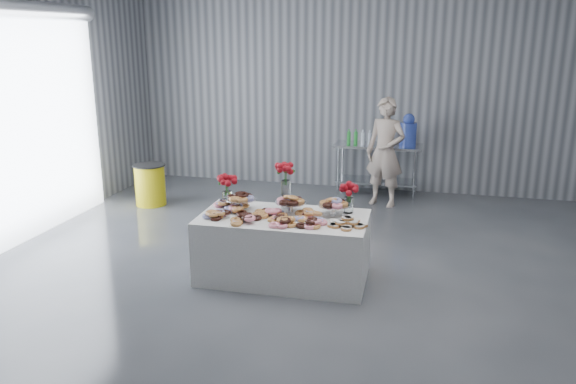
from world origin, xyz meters
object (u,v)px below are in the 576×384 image
at_px(prep_table, 377,160).
at_px(person, 385,152).
at_px(display_table, 283,247).
at_px(water_jug, 408,131).
at_px(trash_barrel, 150,185).

relative_size(prep_table, person, 0.84).
relative_size(display_table, person, 1.07).
bearing_deg(prep_table, water_jug, -0.00).
bearing_deg(display_table, water_jug, 72.64).
height_order(person, trash_barrel, person).
distance_m(display_table, water_jug, 4.09).
distance_m(person, trash_barrel, 3.91).
bearing_deg(person, prep_table, 125.03).
bearing_deg(display_table, trash_barrel, 141.51).
height_order(display_table, trash_barrel, display_table).
distance_m(prep_table, water_jug, 0.73).
xyz_separation_m(prep_table, water_jug, (0.50, -0.00, 0.53)).
xyz_separation_m(display_table, person, (0.87, 3.23, 0.52)).
distance_m(display_table, prep_table, 3.90).
height_order(water_jug, trash_barrel, water_jug).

